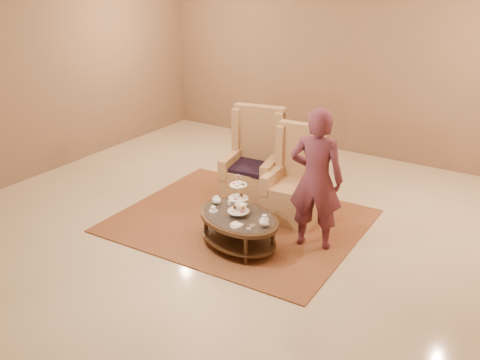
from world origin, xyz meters
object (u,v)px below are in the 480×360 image
Objects in this scene: armchair_left at (254,170)px; armchair_right at (296,187)px; tea_table at (238,221)px; person at (316,180)px.

armchair_left is 0.81m from armchair_right.
armchair_right is at bearing 99.31° from tea_table.
armchair_right is at bearing -22.70° from armchair_left.
armchair_right is 1.00m from person.
armchair_left reaches higher than armchair_right.
person is (0.59, -0.65, 0.48)m from armchair_right.
armchair_left reaches higher than tea_table.
armchair_left is 0.78× the size of person.
person is (0.79, 0.54, 0.55)m from tea_table.
tea_table is at bearing 20.75° from person.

